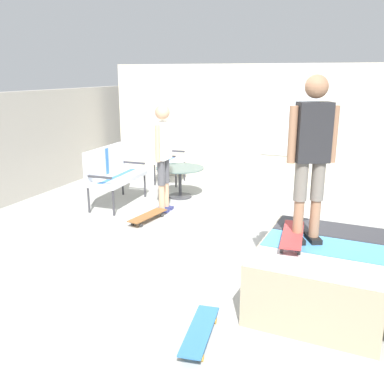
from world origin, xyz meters
The scene contains 11 objects.
ground_plane centered at (0.00, 0.00, -0.05)m, with size 12.00×12.00×0.10m, color #A8A8A3.
house_facade centered at (3.80, 0.49, 1.23)m, with size 0.23×6.00×2.45m.
skate_ramp centered at (-0.81, -1.59, 0.31)m, with size 1.60×2.09×0.62m.
patio_bench centered at (1.32, 2.25, 0.62)m, with size 1.27×0.60×1.02m.
patio_chair_near_house centered at (3.05, 2.05, 0.61)m, with size 0.66×0.60×1.02m.
patio_table centered at (2.17, 1.31, 0.40)m, with size 0.90×0.90×0.57m.
person_watching centered at (1.31, 1.24, 1.05)m, with size 0.48×0.24×1.78m.
person_skater centered at (-0.76, -1.37, 1.57)m, with size 0.34×0.44×1.64m.
skateboard_by_bench centered at (0.73, 1.24, 0.08)m, with size 0.82×0.32×0.10m.
skateboard_spare centered at (-1.88, -0.66, 0.08)m, with size 0.82×0.31×0.10m.
skateboard_on_ramp centered at (-0.86, -1.25, 0.71)m, with size 0.82×0.28×0.10m.
Camera 1 is at (-4.96, -1.83, 2.28)m, focal length 40.09 mm.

